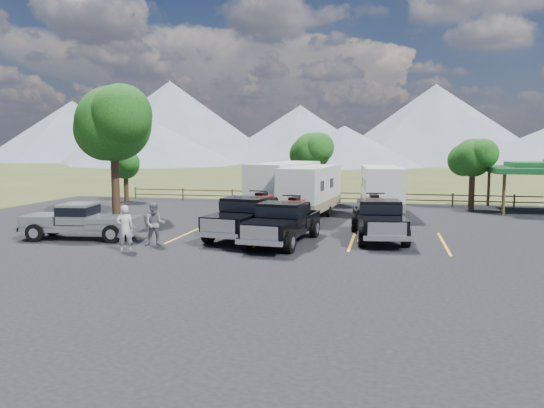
% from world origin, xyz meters
% --- Properties ---
extents(ground, '(320.00, 320.00, 0.00)m').
position_xyz_m(ground, '(0.00, 0.00, 0.00)').
color(ground, '#414D21').
rests_on(ground, ground).
extents(asphalt_lot, '(44.00, 34.00, 0.04)m').
position_xyz_m(asphalt_lot, '(0.00, 3.00, 0.02)').
color(asphalt_lot, black).
rests_on(asphalt_lot, ground).
extents(stall_lines, '(12.12, 5.50, 0.01)m').
position_xyz_m(stall_lines, '(0.00, 4.00, 0.04)').
color(stall_lines, yellow).
rests_on(stall_lines, asphalt_lot).
extents(tree_big_nw, '(5.54, 5.18, 7.84)m').
position_xyz_m(tree_big_nw, '(-12.55, 9.03, 5.60)').
color(tree_big_nw, '#301D13').
rests_on(tree_big_nw, ground).
extents(tree_ne_a, '(3.11, 2.92, 4.76)m').
position_xyz_m(tree_ne_a, '(8.97, 17.01, 3.48)').
color(tree_ne_a, '#301D13').
rests_on(tree_ne_a, ground).
extents(tree_north, '(3.46, 3.24, 5.25)m').
position_xyz_m(tree_north, '(-2.03, 19.02, 3.83)').
color(tree_north, '#301D13').
rests_on(tree_north, ground).
extents(tree_nw_small, '(2.59, 2.43, 3.85)m').
position_xyz_m(tree_nw_small, '(-16.02, 17.01, 2.78)').
color(tree_nw_small, '#301D13').
rests_on(tree_nw_small, ground).
extents(rail_fence, '(36.12, 0.12, 1.00)m').
position_xyz_m(rail_fence, '(2.00, 18.50, 0.61)').
color(rail_fence, brown).
rests_on(rail_fence, ground).
extents(pavilion, '(6.20, 6.20, 3.22)m').
position_xyz_m(pavilion, '(13.00, 17.00, 2.79)').
color(pavilion, brown).
rests_on(pavilion, ground).
extents(mountain_range, '(209.00, 71.00, 20.00)m').
position_xyz_m(mountain_range, '(-7.63, 105.98, 7.87)').
color(mountain_range, slate).
rests_on(mountain_range, ground).
extents(rig_left, '(2.96, 6.52, 2.10)m').
position_xyz_m(rig_left, '(-2.89, 3.84, 1.05)').
color(rig_left, black).
rests_on(rig_left, asphalt_lot).
extents(rig_center, '(2.72, 6.27, 2.03)m').
position_xyz_m(rig_center, '(-0.94, 2.60, 1.02)').
color(rig_center, black).
rests_on(rig_center, asphalt_lot).
extents(rig_right, '(2.78, 6.27, 2.02)m').
position_xyz_m(rig_right, '(3.11, 4.62, 1.02)').
color(rig_right, black).
rests_on(rig_right, asphalt_lot).
extents(trailer_left, '(3.68, 9.24, 3.20)m').
position_xyz_m(trailer_left, '(-2.83, 12.65, 1.71)').
color(trailer_left, white).
rests_on(trailer_left, asphalt_lot).
extents(trailer_center, '(3.03, 8.76, 3.03)m').
position_xyz_m(trailer_center, '(-0.98, 11.34, 1.62)').
color(trailer_center, white).
rests_on(trailer_center, asphalt_lot).
extents(trailer_right, '(2.85, 8.55, 2.96)m').
position_xyz_m(trailer_right, '(3.12, 13.55, 1.59)').
color(trailer_right, white).
rests_on(trailer_right, asphalt_lot).
extents(pickup_silver, '(5.69, 2.51, 1.65)m').
position_xyz_m(pickup_silver, '(-10.21, 1.60, 0.90)').
color(pickup_silver, gray).
rests_on(pickup_silver, asphalt_lot).
extents(person_a, '(0.82, 0.73, 1.89)m').
position_xyz_m(person_a, '(-6.89, -0.56, 0.99)').
color(person_a, silver).
rests_on(person_a, asphalt_lot).
extents(person_b, '(1.08, 0.95, 1.86)m').
position_xyz_m(person_b, '(-6.24, 0.85, 0.97)').
color(person_b, slate).
rests_on(person_b, asphalt_lot).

